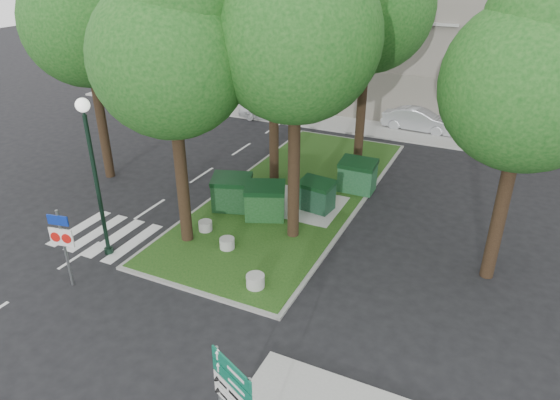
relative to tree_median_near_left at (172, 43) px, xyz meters
The scene contains 23 objects.
ground 7.88m from the tree_median_near_left, 61.12° to the right, with size 120.00×120.00×0.00m, color black.
median_island 9.27m from the tree_median_near_left, 70.64° to the left, with size 6.00×16.00×0.12m, color #163F12.
median_kerb 9.28m from the tree_median_near_left, 70.64° to the left, with size 6.30×16.30×0.10m, color gray.
building_sidewalk 17.57m from the tree_median_near_left, 84.94° to the left, with size 42.00×3.00×0.12m, color #999993.
zebra_crossing 7.75m from the tree_median_near_left, 155.64° to the right, with size 5.00×3.00×0.01m, color silver.
tree_median_near_left is the anchor object (origin of this frame).
tree_median_near_right 4.09m from the tree_median_near_left, 29.74° to the left, with size 5.60×5.60×11.46m.
tree_median_mid 6.53m from the tree_median_near_left, 85.60° to the left, with size 4.80×4.80×9.99m.
tree_street_left 7.83m from the tree_median_near_left, 153.43° to the left, with size 5.40×5.40×11.00m.
tree_street_right 10.80m from the tree_median_near_left, 13.39° to the left, with size 5.00×5.00×10.06m.
dumpster_a 7.07m from the tree_median_near_left, 85.83° to the left, with size 1.91×1.61×1.52m.
dumpster_b 7.26m from the tree_median_near_left, 56.57° to the left, with size 1.93×1.68×1.51m.
dumpster_c 8.56m from the tree_median_near_left, 51.74° to the left, with size 1.55×1.18×1.33m.
dumpster_d 10.39m from the tree_median_near_left, 57.09° to the left, with size 1.62×1.14×1.50m.
bollard_left 7.05m from the tree_median_near_left, 76.92° to the left, with size 0.53×0.53×0.38m, color gray.
bollard_right 8.05m from the tree_median_near_left, 23.90° to the right, with size 0.60×0.60×0.43m, color #A2A29D.
bollard_mid 7.19m from the tree_median_near_left, ahead, with size 0.55×0.55×0.39m, color #9C9D98.
litter_bin 9.40m from the tree_median_near_left, 54.48° to the left, with size 0.35×0.35×0.62m, color gold.
street_lamp 4.74m from the tree_median_near_left, 138.38° to the right, with size 0.46×0.46×5.77m.
traffic_sign_pole 7.09m from the tree_median_near_left, 115.96° to the right, with size 0.83×0.20×2.79m.
directional_sign 10.85m from the tree_median_near_left, 49.29° to the right, with size 1.20×0.58×2.61m.
car_white 16.95m from the tree_median_near_left, 105.52° to the left, with size 1.56×3.88×1.32m, color silver.
car_silver 18.88m from the tree_median_near_left, 73.00° to the left, with size 1.52×4.36×1.44m, color #9EA1A6.
Camera 1 is at (8.66, -10.72, 9.92)m, focal length 32.00 mm.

